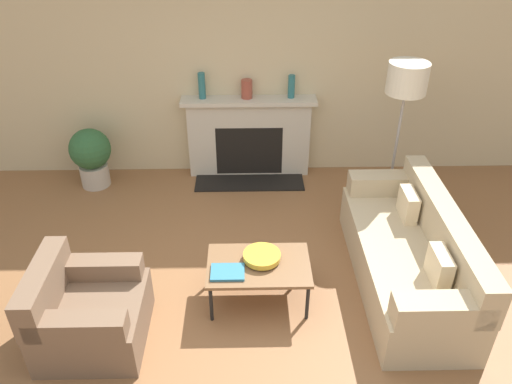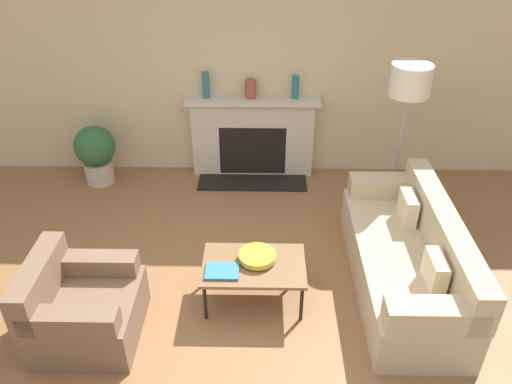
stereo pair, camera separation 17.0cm
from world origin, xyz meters
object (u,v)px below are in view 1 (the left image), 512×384
bowl (262,256)px  potted_plant (91,155)px  mantel_vase_left (202,86)px  coffee_table (259,267)px  armchair_near (87,313)px  fireplace (249,138)px  mantel_vase_center_left (247,89)px  book (228,272)px  floor_lamp (406,87)px  mantel_vase_center_right (291,87)px  couch (410,256)px

bowl → potted_plant: potted_plant is taller
mantel_vase_left → coffee_table: bearing=-75.1°
armchair_near → mantel_vase_left: bearing=-16.0°
coffee_table → bowl: bearing=62.7°
armchair_near → bowl: armchair_near is taller
fireplace → coffee_table: 2.29m
mantel_vase_center_left → armchair_near: bearing=-115.7°
fireplace → bowl: bearing=-87.7°
fireplace → potted_plant: fireplace is taller
book → floor_lamp: size_ratio=0.17×
coffee_table → floor_lamp: (1.53, 1.47, 1.09)m
mantel_vase_center_left → potted_plant: (-1.89, -0.27, -0.71)m
armchair_near → mantel_vase_center_left: mantel_vase_center_left is taller
mantel_vase_left → potted_plant: (-1.36, -0.27, -0.76)m
floor_lamp → mantel_vase_center_right: bearing=142.7°
mantel_vase_left → bowl: bearing=-74.0°
floor_lamp → potted_plant: 3.69m
floor_lamp → mantel_vase_center_right: (-1.08, 0.83, -0.30)m
couch → mantel_vase_left: bearing=-136.3°
floor_lamp → mantel_vase_center_right: floor_lamp is taller
armchair_near → coffee_table: size_ratio=0.92×
fireplace → mantel_vase_center_right: 0.83m
fireplace → armchair_near: size_ratio=1.96×
bowl → potted_plant: (-2.00, 1.97, -0.03)m
bowl → mantel_vase_center_left: size_ratio=1.50×
couch → potted_plant: size_ratio=2.73×
mantel_vase_center_right → book: bearing=-106.4°
book → bowl: bearing=29.9°
fireplace → bowl: 2.23m
couch → armchair_near: couch is taller
bowl → book: bearing=-150.2°
coffee_table → mantel_vase_center_left: size_ratio=4.09×
mantel_vase_left → mantel_vase_center_left: (0.53, 0.00, -0.05)m
couch → mantel_vase_left: mantel_vase_left is taller
couch → mantel_vase_center_left: bearing=-144.8°
floor_lamp → mantel_vase_left: bearing=158.9°
armchair_near → floor_lamp: bearing=-57.0°
mantel_vase_center_right → floor_lamp: bearing=-37.3°
fireplace → couch: 2.56m
couch → fireplace: bearing=-145.1°
coffee_table → couch: bearing=8.0°
couch → coffee_table: (-1.40, -0.20, 0.06)m
potted_plant → armchair_near: bearing=-76.9°
armchair_near → coffee_table: armchair_near is taller
floor_lamp → book: bearing=-138.5°
floor_lamp → mantel_vase_center_left: bearing=152.8°
fireplace → floor_lamp: bearing=-27.0°
book → mantel_vase_center_right: bearing=73.7°
mantel_vase_center_right → potted_plant: 2.54m
floor_lamp → potted_plant: size_ratio=2.30×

